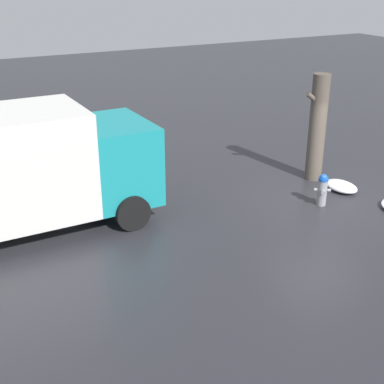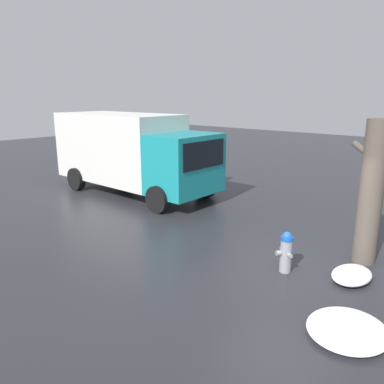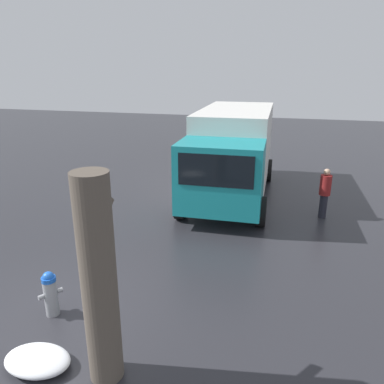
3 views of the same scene
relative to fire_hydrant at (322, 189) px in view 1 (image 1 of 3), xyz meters
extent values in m
plane|color=#28282D|center=(0.00, 0.00, -0.47)|extent=(60.00, 60.00, 0.00)
cylinder|color=gray|center=(0.00, 0.00, -0.11)|extent=(0.25, 0.25, 0.72)
cylinder|color=blue|center=(0.00, 0.00, 0.29)|extent=(0.27, 0.27, 0.08)
sphere|color=blue|center=(0.00, 0.00, 0.34)|extent=(0.22, 0.22, 0.22)
cylinder|color=gray|center=(0.10, 0.14, -0.02)|extent=(0.15, 0.15, 0.11)
cylinder|color=gray|center=(-0.15, 0.10, -0.02)|extent=(0.13, 0.13, 0.09)
cylinder|color=gray|center=(0.14, -0.10, -0.02)|extent=(0.13, 0.13, 0.09)
cylinder|color=brown|center=(-1.09, -1.69, 1.16)|extent=(0.52, 0.52, 3.25)
cylinder|color=brown|center=(-0.86, -1.69, 2.07)|extent=(0.59, 0.14, 0.47)
cube|color=teal|center=(5.12, -2.28, 0.99)|extent=(1.75, 2.49, 2.03)
cube|color=black|center=(4.26, -2.30, 1.40)|extent=(0.08, 2.06, 0.89)
cylinder|color=black|center=(5.23, -3.50, -0.02)|extent=(0.91, 0.30, 0.90)
cylinder|color=black|center=(5.17, -1.05, -0.02)|extent=(0.91, 0.30, 0.90)
cylinder|color=#23232D|center=(6.39, -5.33, -0.10)|extent=(0.23, 0.23, 0.75)
cylinder|color=maroon|center=(6.39, -5.33, 0.59)|extent=(0.34, 0.34, 0.62)
sphere|color=tan|center=(6.39, -5.33, 1.00)|extent=(0.20, 0.20, 0.20)
ellipsoid|color=white|center=(-1.23, -0.56, -0.35)|extent=(0.74, 1.09, 0.24)
camera|label=1|loc=(9.43, 10.32, 5.68)|focal=50.00mm
camera|label=2|loc=(-3.49, 6.92, 3.26)|focal=35.00mm
camera|label=3|loc=(-5.19, -4.12, 4.06)|focal=35.00mm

